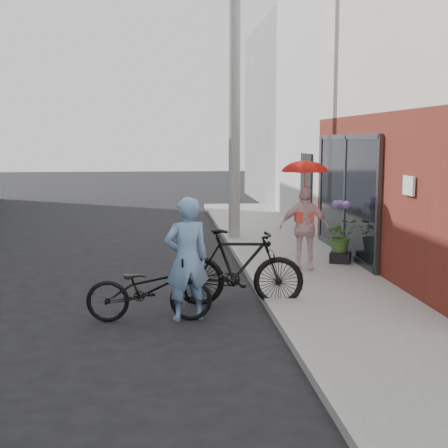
{
  "coord_description": "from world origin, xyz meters",
  "views": [
    {
      "loc": [
        -0.63,
        -9.12,
        2.54
      ],
      "look_at": [
        0.39,
        1.34,
        1.1
      ],
      "focal_mm": 50.0,
      "sensor_mm": 36.0,
      "label": 1
    }
  ],
  "objects": [
    {
      "name": "officer",
      "position": [
        -0.31,
        -0.54,
        0.87
      ],
      "size": [
        0.72,
        0.56,
        1.75
      ],
      "primitive_type": "imported",
      "rotation": [
        0.0,
        0.0,
        3.39
      ],
      "color": "#77A3D4",
      "rests_on": "ground"
    },
    {
      "name": "planter",
      "position": [
        2.83,
        2.68,
        0.22
      ],
      "size": [
        0.51,
        0.51,
        0.21
      ],
      "primitive_type": "cube",
      "rotation": [
        0.0,
        0.0,
        -0.39
      ],
      "color": "black",
      "rests_on": "sidewalk"
    },
    {
      "name": "east_building_far",
      "position": [
        7.2,
        16.0,
        3.5
      ],
      "size": [
        8.0,
        8.0,
        7.0
      ],
      "primitive_type": "cube",
      "color": "slate",
      "rests_on": "ground"
    },
    {
      "name": "curb",
      "position": [
        0.94,
        2.0,
        0.06
      ],
      "size": [
        0.12,
        24.0,
        0.12
      ],
      "primitive_type": "cube",
      "color": "#9E9E99",
      "rests_on": "ground"
    },
    {
      "name": "parasol",
      "position": [
        1.97,
        2.16,
        2.06
      ],
      "size": [
        0.87,
        0.87,
        0.76
      ],
      "primitive_type": "imported",
      "color": "red",
      "rests_on": "kimono_woman"
    },
    {
      "name": "plaster_building",
      "position": [
        7.2,
        9.0,
        3.5
      ],
      "size": [
        8.0,
        6.0,
        7.0
      ],
      "primitive_type": "cube",
      "color": "silver",
      "rests_on": "ground"
    },
    {
      "name": "sidewalk",
      "position": [
        2.1,
        2.0,
        0.06
      ],
      "size": [
        2.2,
        24.0,
        0.12
      ],
      "primitive_type": "cube",
      "color": "gray",
      "rests_on": "ground"
    },
    {
      "name": "potted_plant",
      "position": [
        2.83,
        2.68,
        0.66
      ],
      "size": [
        0.6,
        0.52,
        0.67
      ],
      "primitive_type": "imported",
      "color": "#3F6C2B",
      "rests_on": "planter"
    },
    {
      "name": "bike_right",
      "position": [
        0.5,
        0.13,
        0.59
      ],
      "size": [
        2.03,
        0.79,
        1.19
      ],
      "primitive_type": "imported",
      "rotation": [
        0.0,
        0.0,
        1.45
      ],
      "color": "black",
      "rests_on": "ground"
    },
    {
      "name": "ground",
      "position": [
        0.0,
        0.0,
        0.0
      ],
      "size": [
        80.0,
        80.0,
        0.0
      ],
      "primitive_type": "plane",
      "color": "black",
      "rests_on": "ground"
    },
    {
      "name": "bike_left",
      "position": [
        -0.84,
        -0.55,
        0.46
      ],
      "size": [
        1.77,
        0.66,
        0.92
      ],
      "primitive_type": "imported",
      "rotation": [
        0.0,
        0.0,
        1.54
      ],
      "color": "black",
      "rests_on": "ground"
    },
    {
      "name": "utility_pole",
      "position": [
        1.1,
        6.0,
        3.5
      ],
      "size": [
        0.28,
        0.28,
        7.0
      ],
      "primitive_type": "cylinder",
      "color": "#9E9E99",
      "rests_on": "ground"
    },
    {
      "name": "kimono_woman",
      "position": [
        1.97,
        2.16,
        0.9
      ],
      "size": [
        0.97,
        0.56,
        1.56
      ],
      "primitive_type": "imported",
      "rotation": [
        0.0,
        0.0,
        -0.21
      ],
      "color": "#FDD4D8",
      "rests_on": "sidewalk"
    }
  ]
}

